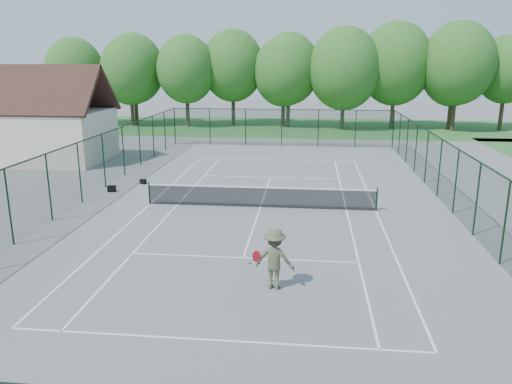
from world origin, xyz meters
TOP-DOWN VIEW (x-y plane):
  - ground at (0.00, 0.00)m, footprint 140.00×140.00m
  - grass_far at (0.00, 30.00)m, footprint 80.00×16.00m
  - court_lines at (0.00, 0.00)m, footprint 11.05×23.85m
  - tennis_net at (0.00, 0.00)m, footprint 11.08×0.08m
  - fence_enclosure at (0.00, 0.00)m, footprint 18.05×36.05m
  - utility_building at (-16.00, 10.00)m, footprint 8.60×6.27m
  - tree_line_far at (0.00, 30.00)m, footprint 39.40×6.40m
  - sports_bag_a at (-8.28, 2.08)m, footprint 0.46×0.32m
  - sports_bag_b at (-7.18, 4.00)m, footprint 0.41×0.33m
  - tennis_player at (1.29, -8.69)m, footprint 2.12×0.95m

SIDE VIEW (x-z plane):
  - ground at x=0.00m, z-range 0.00..0.00m
  - court_lines at x=0.00m, z-range 0.00..0.01m
  - grass_far at x=0.00m, z-range 0.00..0.01m
  - sports_bag_b at x=-7.18m, z-range 0.00..0.27m
  - sports_bag_a at x=-8.28m, z-range 0.00..0.34m
  - tennis_net at x=0.00m, z-range 0.03..1.13m
  - tennis_player at x=1.29m, z-range 0.00..1.93m
  - fence_enclosure at x=0.00m, z-range 0.05..3.07m
  - utility_building at x=-16.00m, z-range -0.20..6.44m
  - tree_line_far at x=0.00m, z-range 1.14..10.84m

